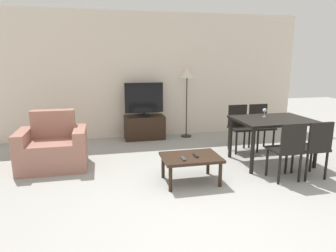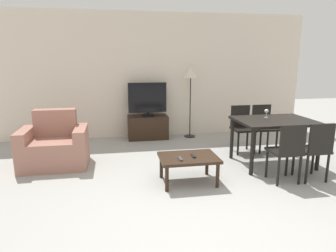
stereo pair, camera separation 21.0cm
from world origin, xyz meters
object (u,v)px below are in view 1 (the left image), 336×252
at_px(tv, 144,99).
at_px(coffee_table, 191,159).
at_px(dining_chair_near, 288,148).
at_px(remote_primary, 183,159).
at_px(armchair, 53,148).
at_px(tv_stand, 145,127).
at_px(dining_chair_far, 260,124).
at_px(dining_chair_near_right, 314,146).
at_px(dining_table, 273,124).
at_px(wine_glass_left, 265,111).
at_px(floor_lamp, 187,76).
at_px(dining_chair_far_left, 240,125).
at_px(remote_secondary, 196,155).

xyz_separation_m(tv, coffee_table, (0.30, -2.49, -0.53)).
relative_size(dining_chair_near, remote_primary, 5.76).
distance_m(armchair, tv_stand, 2.22).
bearing_deg(dining_chair_far, dining_chair_near_right, -90.00).
xyz_separation_m(tv_stand, dining_table, (1.86, -1.99, 0.41)).
xyz_separation_m(dining_table, wine_glass_left, (-0.06, 0.18, 0.19)).
distance_m(floor_lamp, wine_glass_left, 2.04).
height_order(dining_table, floor_lamp, floor_lamp).
bearing_deg(wine_glass_left, tv, 134.94).
distance_m(tv_stand, tv, 0.62).
relative_size(tv_stand, dining_chair_far_left, 1.00).
distance_m(floor_lamp, remote_secondary, 2.72).
distance_m(tv_stand, dining_chair_near_right, 3.45).
bearing_deg(remote_primary, floor_lamp, 73.00).
bearing_deg(wine_glass_left, armchair, 173.98).
bearing_deg(armchair, dining_table, -8.77).
bearing_deg(armchair, remote_secondary, -27.59).
relative_size(coffee_table, dining_chair_far, 0.94).
bearing_deg(dining_chair_far_left, wine_glass_left, -74.78).
height_order(armchair, dining_chair_far_left, armchair).
xyz_separation_m(tv_stand, tv, (0.00, -0.00, 0.62)).
bearing_deg(dining_chair_near, dining_chair_far, 74.19).
relative_size(tv_stand, dining_table, 0.70).
distance_m(tv_stand, floor_lamp, 1.44).
height_order(tv_stand, dining_table, dining_table).
bearing_deg(dining_chair_far, tv, 149.46).
relative_size(dining_chair_near_right, remote_secondary, 5.76).
height_order(coffee_table, remote_secondary, remote_secondary).
distance_m(dining_chair_near_right, wine_glass_left, 1.04).
relative_size(dining_chair_near_right, dining_chair_far_left, 1.00).
relative_size(armchair, dining_chair_far_left, 1.20).
height_order(armchair, floor_lamp, floor_lamp).
bearing_deg(wine_glass_left, dining_chair_far, 64.88).
bearing_deg(dining_chair_near_right, floor_lamp, 112.54).
xyz_separation_m(tv_stand, wine_glass_left, (1.80, -1.81, 0.60)).
bearing_deg(dining_chair_far_left, tv_stand, 143.27).
xyz_separation_m(remote_primary, wine_glass_left, (1.64, 0.79, 0.46)).
xyz_separation_m(coffee_table, floor_lamp, (0.65, 2.46, 1.01)).
xyz_separation_m(tv, dining_chair_near, (1.64, -2.74, -0.38)).
bearing_deg(dining_chair_near_right, coffee_table, 171.73).
xyz_separation_m(remote_secondary, wine_glass_left, (1.44, 0.70, 0.46)).
bearing_deg(floor_lamp, dining_table, -65.01).
height_order(tv, dining_chair_far, tv).
height_order(coffee_table, dining_chair_far_left, dining_chair_far_left).
bearing_deg(tv, armchair, -139.54).
xyz_separation_m(armchair, coffee_table, (1.98, -1.05, 0.02)).
distance_m(tv_stand, wine_glass_left, 2.62).
distance_m(dining_chair_near, dining_chair_far, 1.58).
bearing_deg(dining_chair_near, armchair, 158.55).
relative_size(dining_chair_near_right, wine_glass_left, 5.92).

